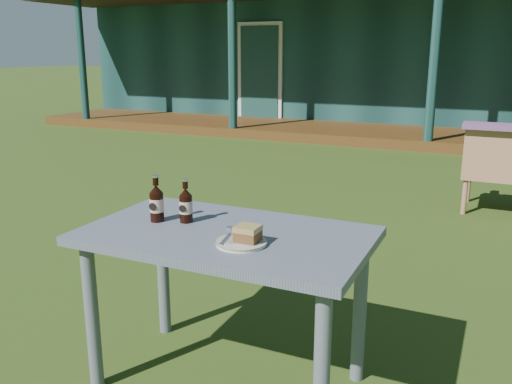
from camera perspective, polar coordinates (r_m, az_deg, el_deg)
The scene contains 11 objects.
ground at distance 3.93m, azimuth 8.02°, elevation -7.23°, with size 80.00×80.00×0.00m, color #334916.
pavilion at distance 12.94m, azimuth 20.92°, elevation 14.39°, with size 15.80×8.30×3.45m.
cafe_table at distance 2.32m, azimuth -3.13°, elevation -6.53°, with size 1.20×0.70×0.72m.
plate at distance 2.13m, azimuth -1.55°, elevation -5.33°, with size 0.20×0.20×0.01m.
cake_slice at distance 2.12m, azimuth -0.88°, elevation -4.37°, with size 0.09×0.09×0.06m.
fork at distance 2.15m, azimuth -3.23°, elevation -4.96°, with size 0.01×0.14×0.00m, color silver.
cola_bottle_near at distance 2.40m, azimuth -7.40°, elevation -1.36°, with size 0.06×0.06×0.20m.
cola_bottle_far at distance 2.43m, azimuth -10.42°, elevation -1.14°, with size 0.06×0.06×0.21m.
bottle_cap at distance 2.32m, azimuth -2.79°, elevation -3.78°, with size 0.03×0.03×0.01m, color silver.
armchair_left at distance 5.38m, azimuth 24.11°, elevation 2.55°, with size 0.59×0.55×0.79m.
floral_throw at distance 5.16m, azimuth 24.49°, elevation 6.25°, with size 0.64×0.21×0.05m, color #6F4571.
Camera 1 is at (1.02, -3.51, 1.46)m, focal length 38.00 mm.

